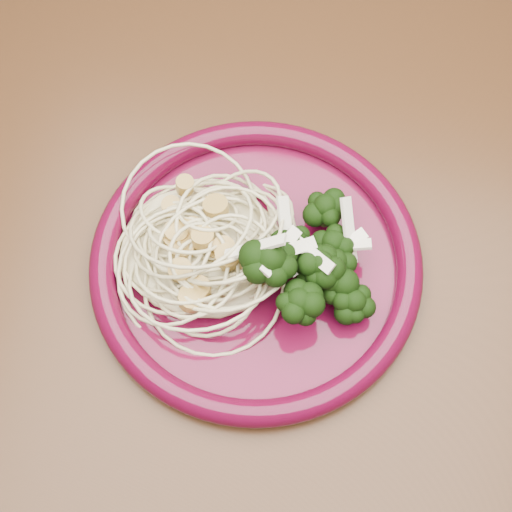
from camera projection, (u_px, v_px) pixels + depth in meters
name	position (u px, v px, depth m)	size (l,w,h in m)	color
dining_table	(211.00, 326.00, 0.65)	(1.20, 0.80, 0.75)	#472814
dinner_plate	(256.00, 262.00, 0.56)	(0.27, 0.27, 0.02)	#520923
spaghetti_pile	(203.00, 244.00, 0.56)	(0.14, 0.12, 0.03)	beige
scallop_cluster	(200.00, 225.00, 0.53)	(0.11, 0.11, 0.04)	tan
broccoli_pile	(323.00, 265.00, 0.54)	(0.08, 0.13, 0.05)	black
onion_garnish	(327.00, 249.00, 0.51)	(0.06, 0.09, 0.05)	white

